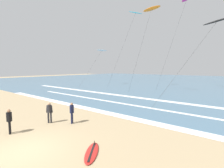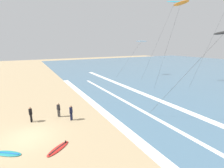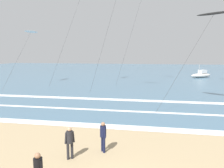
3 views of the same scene
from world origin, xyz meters
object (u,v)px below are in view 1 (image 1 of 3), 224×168
(surfer_left_far, at_px, (9,119))
(surfer_background_far, at_px, (72,111))
(surfboard_near_water, at_px, (92,152))
(kite_white_low_near, at_px, (102,50))
(kite_cyan_distant_high, at_px, (135,13))
(surfer_left_near, at_px, (49,111))
(kite_black_far_left, at_px, (217,21))
(kite_orange_far_right, at_px, (151,9))

(surfer_left_far, distance_m, surfer_background_far, 4.01)
(surfboard_near_water, relative_size, kite_white_low_near, 0.24)
(surfer_left_far, relative_size, kite_cyan_distant_high, 0.10)
(surfer_background_far, relative_size, kite_white_low_near, 0.18)
(kite_cyan_distant_high, bearing_deg, surfer_left_near, -75.44)
(kite_black_far_left, bearing_deg, surfer_background_far, -125.81)
(surfer_background_far, relative_size, surfboard_near_water, 0.77)
(kite_orange_far_right, xyz_separation_m, kite_cyan_distant_high, (-6.07, 5.66, 2.11))
(kite_white_low_near, height_order, kite_cyan_distant_high, kite_cyan_distant_high)
(surfboard_near_water, bearing_deg, kite_cyan_distant_high, 115.67)
(kite_orange_far_right, distance_m, kite_cyan_distant_high, 8.56)
(surfer_background_far, relative_size, kite_cyan_distant_high, 0.10)
(surfer_background_far, distance_m, surfboard_near_water, 4.89)
(surfboard_near_water, bearing_deg, kite_white_low_near, 130.68)
(surfer_background_far, height_order, kite_cyan_distant_high, kite_cyan_distant_high)
(surfboard_near_water, height_order, kite_cyan_distant_high, kite_cyan_distant_high)
(surfer_left_far, xyz_separation_m, kite_white_low_near, (-15.13, 25.94, 7.55))
(surfer_left_far, height_order, surfer_background_far, same)
(surfer_left_far, xyz_separation_m, kite_cyan_distant_high, (-5.93, 26.04, 14.44))
(surfer_background_far, xyz_separation_m, kite_white_low_near, (-16.68, 22.24, 7.55))
(surfer_left_far, bearing_deg, kite_white_low_near, 120.24)
(surfer_left_far, distance_m, kite_black_far_left, 19.07)
(kite_cyan_distant_high, bearing_deg, kite_orange_far_right, -42.98)
(surfer_left_near, height_order, surfboard_near_water, surfer_left_near)
(surfer_left_near, xyz_separation_m, kite_orange_far_right, (0.01, 17.69, 12.33))
(surfer_left_far, bearing_deg, surfer_background_far, 67.16)
(surfboard_near_water, bearing_deg, surfer_background_far, 153.33)
(surfer_left_far, distance_m, kite_cyan_distant_high, 30.36)
(surfer_left_near, xyz_separation_m, surfer_background_far, (1.42, 1.00, 0.00))
(kite_white_low_near, height_order, kite_orange_far_right, kite_orange_far_right)
(kite_orange_far_right, bearing_deg, surfboard_near_water, -73.16)
(kite_cyan_distant_high, bearing_deg, surfboard_near_water, -64.33)
(kite_white_low_near, bearing_deg, surfer_left_far, -59.76)
(surfer_left_near, bearing_deg, kite_cyan_distant_high, 104.56)
(kite_white_low_near, relative_size, kite_cyan_distant_high, 0.56)
(kite_orange_far_right, bearing_deg, surfer_left_near, -90.02)
(surfer_left_far, relative_size, kite_orange_far_right, 0.12)
(surfboard_near_water, xyz_separation_m, kite_orange_far_right, (-5.70, 18.84, 13.24))
(surfer_background_far, bearing_deg, kite_cyan_distant_high, 108.52)
(surfer_background_far, height_order, kite_white_low_near, kite_white_low_near)
(surfer_left_far, height_order, kite_orange_far_right, kite_orange_far_right)
(kite_black_far_left, distance_m, kite_cyan_distant_high, 20.31)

